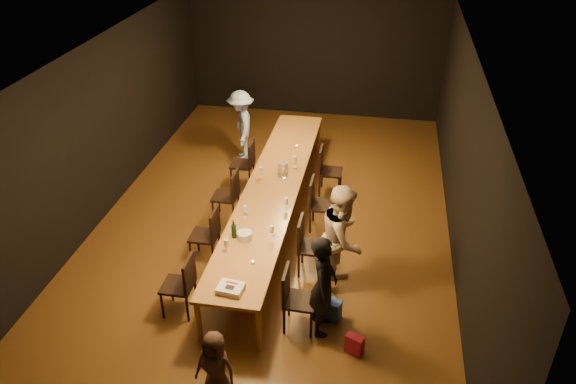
% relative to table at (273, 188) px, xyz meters
% --- Properties ---
extents(ground, '(10.00, 10.00, 0.00)m').
position_rel_table_xyz_m(ground, '(0.00, 0.00, -0.70)').
color(ground, '#4D2D13').
rests_on(ground, ground).
extents(room_shell, '(6.04, 10.04, 3.02)m').
position_rel_table_xyz_m(room_shell, '(0.00, 0.00, 1.38)').
color(room_shell, black).
rests_on(room_shell, ground).
extents(table, '(0.90, 6.00, 0.75)m').
position_rel_table_xyz_m(table, '(0.00, 0.00, 0.00)').
color(table, '#98582C').
rests_on(table, ground).
extents(chair_right_0, '(0.42, 0.42, 0.93)m').
position_rel_table_xyz_m(chair_right_0, '(0.85, -2.40, -0.24)').
color(chair_right_0, black).
rests_on(chair_right_0, ground).
extents(chair_right_1, '(0.42, 0.42, 0.93)m').
position_rel_table_xyz_m(chair_right_1, '(0.85, -1.20, -0.24)').
color(chair_right_1, black).
rests_on(chair_right_1, ground).
extents(chair_right_2, '(0.42, 0.42, 0.93)m').
position_rel_table_xyz_m(chair_right_2, '(0.85, 0.00, -0.24)').
color(chair_right_2, black).
rests_on(chair_right_2, ground).
extents(chair_right_3, '(0.42, 0.42, 0.93)m').
position_rel_table_xyz_m(chair_right_3, '(0.85, 1.20, -0.24)').
color(chair_right_3, black).
rests_on(chair_right_3, ground).
extents(chair_left_0, '(0.42, 0.42, 0.93)m').
position_rel_table_xyz_m(chair_left_0, '(-0.85, -2.40, -0.24)').
color(chair_left_0, black).
rests_on(chair_left_0, ground).
extents(chair_left_1, '(0.42, 0.42, 0.93)m').
position_rel_table_xyz_m(chair_left_1, '(-0.85, -1.20, -0.24)').
color(chair_left_1, black).
rests_on(chair_left_1, ground).
extents(chair_left_2, '(0.42, 0.42, 0.93)m').
position_rel_table_xyz_m(chair_left_2, '(-0.85, 0.00, -0.24)').
color(chair_left_2, black).
rests_on(chair_left_2, ground).
extents(chair_left_3, '(0.42, 0.42, 0.93)m').
position_rel_table_xyz_m(chair_left_3, '(-0.85, 1.20, -0.24)').
color(chair_left_3, black).
rests_on(chair_left_3, ground).
extents(woman_birthday, '(0.37, 0.55, 1.49)m').
position_rel_table_xyz_m(woman_birthday, '(1.15, -2.39, 0.04)').
color(woman_birthday, black).
rests_on(woman_birthday, ground).
extents(woman_tan, '(0.79, 0.93, 1.69)m').
position_rel_table_xyz_m(woman_tan, '(1.31, -1.45, 0.14)').
color(woman_tan, beige).
rests_on(woman_tan, ground).
extents(man_blue, '(0.83, 1.08, 1.47)m').
position_rel_table_xyz_m(man_blue, '(-1.15, 2.35, 0.03)').
color(man_blue, '#8CA6D9').
rests_on(man_blue, ground).
extents(child, '(0.54, 0.39, 1.01)m').
position_rel_table_xyz_m(child, '(0.09, -3.74, -0.20)').
color(child, '#442C26').
rests_on(child, ground).
extents(gift_bag_red, '(0.26, 0.20, 0.27)m').
position_rel_table_xyz_m(gift_bag_red, '(1.62, -2.74, -0.57)').
color(gift_bag_red, '#C31D40').
rests_on(gift_bag_red, ground).
extents(gift_bag_blue, '(0.29, 0.23, 0.32)m').
position_rel_table_xyz_m(gift_bag_blue, '(1.26, -2.19, -0.54)').
color(gift_bag_blue, '#2549A4').
rests_on(gift_bag_blue, ground).
extents(birthday_cake, '(0.35, 0.30, 0.08)m').
position_rel_table_xyz_m(birthday_cake, '(0.00, -2.70, 0.09)').
color(birthday_cake, white).
rests_on(birthday_cake, table).
extents(plate_stack, '(0.26, 0.26, 0.12)m').
position_rel_table_xyz_m(plate_stack, '(-0.09, -1.58, 0.11)').
color(plate_stack, silver).
rests_on(plate_stack, table).
extents(champagne_bottle, '(0.10, 0.10, 0.32)m').
position_rel_table_xyz_m(champagne_bottle, '(-0.26, -1.56, 0.21)').
color(champagne_bottle, black).
rests_on(champagne_bottle, table).
extents(ice_bucket, '(0.20, 0.20, 0.20)m').
position_rel_table_xyz_m(ice_bucket, '(0.08, 0.48, 0.15)').
color(ice_bucket, silver).
rests_on(ice_bucket, table).
extents(wineglass_0, '(0.06, 0.06, 0.21)m').
position_rel_table_xyz_m(wineglass_0, '(-0.27, -1.92, 0.15)').
color(wineglass_0, beige).
rests_on(wineglass_0, table).
extents(wineglass_1, '(0.06, 0.06, 0.21)m').
position_rel_table_xyz_m(wineglass_1, '(0.28, -1.47, 0.15)').
color(wineglass_1, beige).
rests_on(wineglass_1, table).
extents(wineglass_2, '(0.06, 0.06, 0.21)m').
position_rel_table_xyz_m(wineglass_2, '(-0.22, -1.02, 0.15)').
color(wineglass_2, silver).
rests_on(wineglass_2, table).
extents(wineglass_3, '(0.06, 0.06, 0.21)m').
position_rel_table_xyz_m(wineglass_3, '(0.35, -0.69, 0.15)').
color(wineglass_3, beige).
rests_on(wineglass_3, table).
extents(wineglass_4, '(0.06, 0.06, 0.21)m').
position_rel_table_xyz_m(wineglass_4, '(-0.25, 0.24, 0.15)').
color(wineglass_4, silver).
rests_on(wineglass_4, table).
extents(wineglass_5, '(0.06, 0.06, 0.21)m').
position_rel_table_xyz_m(wineglass_5, '(0.25, 0.72, 0.15)').
color(wineglass_5, silver).
rests_on(wineglass_5, table).
extents(tealight_near, '(0.05, 0.05, 0.03)m').
position_rel_table_xyz_m(tealight_near, '(0.15, -2.11, 0.06)').
color(tealight_near, '#B2B7B2').
rests_on(tealight_near, table).
extents(tealight_mid, '(0.05, 0.05, 0.03)m').
position_rel_table_xyz_m(tealight_mid, '(0.15, 0.24, 0.06)').
color(tealight_mid, '#B2B7B2').
rests_on(tealight_mid, table).
extents(tealight_far, '(0.05, 0.05, 0.03)m').
position_rel_table_xyz_m(tealight_far, '(0.15, 1.52, 0.06)').
color(tealight_far, '#B2B7B2').
rests_on(tealight_far, table).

